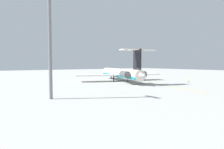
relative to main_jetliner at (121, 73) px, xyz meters
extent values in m
plane|color=#ADADA8|center=(4.18, -12.67, -3.37)|extent=(321.80, 321.80, 0.00)
cylinder|color=silver|center=(1.15, -0.31, -0.05)|extent=(37.07, 13.40, 3.98)
cone|color=silver|center=(19.17, -5.08, -0.05)|extent=(4.98, 4.75, 3.82)
cone|color=silver|center=(-16.87, 4.47, 0.31)|extent=(6.47, 4.76, 3.38)
cube|color=teal|center=(1.15, -0.31, -0.95)|extent=(36.29, 13.27, 0.88)
cube|color=silver|center=(4.59, 9.42, -0.75)|extent=(11.71, 17.70, 0.40)
cube|color=silver|center=(-0.68, -10.45, -0.75)|extent=(8.69, 17.33, 0.40)
cylinder|color=#515156|center=(-10.45, 6.08, 0.25)|extent=(5.40, 3.50, 2.31)
cube|color=silver|center=(-10.62, 5.41, 0.25)|extent=(3.21, 1.99, 0.48)
cylinder|color=#515156|center=(-12.09, -0.11, 0.25)|extent=(5.40, 3.50, 2.31)
cube|color=silver|center=(-11.91, 0.56, 0.25)|extent=(3.21, 1.99, 0.48)
cube|color=black|center=(-14.47, 3.84, 5.46)|extent=(5.31, 1.77, 7.04)
cube|color=silver|center=(-14.05, 7.03, 8.70)|extent=(5.09, 6.56, 0.28)
cube|color=silver|center=(-15.69, 0.86, 8.70)|extent=(5.09, 6.56, 0.28)
cylinder|color=black|center=(12.17, -3.23, -1.86)|extent=(0.44, 0.44, 3.02)
cylinder|color=black|center=(0.76, 3.09, -1.86)|extent=(0.44, 0.44, 3.02)
cylinder|color=black|center=(-0.87, -3.06, -1.86)|extent=(0.44, 0.44, 3.02)
cylinder|color=black|center=(-20.73, -16.62, -2.98)|extent=(0.10, 0.10, 0.78)
cylinder|color=black|center=(-20.66, -16.74, -2.98)|extent=(0.10, 0.10, 0.78)
cylinder|color=yellow|center=(-20.69, -16.68, -2.28)|extent=(0.26, 0.26, 0.62)
sphere|color=#DBB28E|center=(-20.69, -16.68, -1.85)|extent=(0.24, 0.24, 0.24)
cylinder|color=yellow|center=(-20.78, -16.53, -2.25)|extent=(0.07, 0.07, 0.53)
cylinder|color=yellow|center=(-20.60, -16.83, -2.25)|extent=(0.07, 0.07, 0.53)
cylinder|color=black|center=(11.74, -26.38, -2.96)|extent=(0.10, 0.10, 0.82)
cylinder|color=black|center=(11.71, -26.23, -2.96)|extent=(0.10, 0.10, 0.82)
cylinder|color=orange|center=(11.72, -26.31, -2.22)|extent=(0.28, 0.28, 0.65)
sphere|color=brown|center=(11.72, -26.31, -1.76)|extent=(0.26, 0.26, 0.26)
cylinder|color=orange|center=(11.76, -26.48, -2.19)|extent=(0.08, 0.08, 0.55)
cylinder|color=orange|center=(11.68, -26.13, -2.19)|extent=(0.08, 0.08, 0.55)
cone|color=#EA590F|center=(18.01, -22.71, -3.09)|extent=(0.40, 0.40, 0.55)
cube|color=gold|center=(1.15, -8.59, -3.36)|extent=(79.35, 20.79, 0.01)
cylinder|color=slate|center=(-24.02, 36.13, 7.12)|extent=(0.70, 0.70, 20.98)
camera|label=1|loc=(-63.89, 47.71, 4.02)|focal=30.59mm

